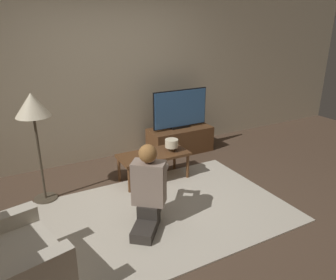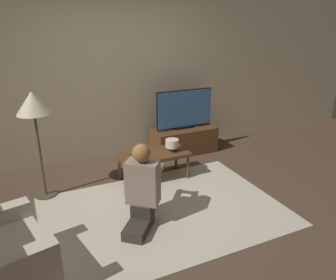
# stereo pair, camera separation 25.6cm
# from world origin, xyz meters

# --- Properties ---
(ground_plane) EXTENTS (10.00, 10.00, 0.00)m
(ground_plane) POSITION_xyz_m (0.00, 0.00, 0.00)
(ground_plane) COLOR brown
(wall_back) EXTENTS (10.00, 0.06, 2.60)m
(wall_back) POSITION_xyz_m (0.00, 1.93, 1.30)
(wall_back) COLOR beige
(wall_back) RESTS_ON ground_plane
(rug) EXTENTS (2.70, 1.87, 0.02)m
(rug) POSITION_xyz_m (0.00, 0.00, 0.01)
(rug) COLOR beige
(rug) RESTS_ON ground_plane
(tv_stand) EXTENTS (1.05, 0.46, 0.42)m
(tv_stand) POSITION_xyz_m (1.05, 1.53, 0.21)
(tv_stand) COLOR brown
(tv_stand) RESTS_ON ground_plane
(tv) EXTENTS (0.96, 0.08, 0.63)m
(tv) POSITION_xyz_m (1.05, 1.53, 0.74)
(tv) COLOR black
(tv) RESTS_ON tv_stand
(coffee_table) EXTENTS (0.95, 0.45, 0.40)m
(coffee_table) POSITION_xyz_m (0.21, 0.81, 0.35)
(coffee_table) COLOR brown
(coffee_table) RESTS_ON ground_plane
(floor_lamp) EXTENTS (0.39, 0.39, 1.34)m
(floor_lamp) POSITION_xyz_m (-1.20, 0.97, 1.13)
(floor_lamp) COLOR #4C4233
(floor_lamp) RESTS_ON ground_plane
(person_kneeling) EXTENTS (0.69, 0.77, 0.92)m
(person_kneeling) POSITION_xyz_m (-0.30, -0.11, 0.46)
(person_kneeling) COLOR #332D28
(person_kneeling) RESTS_ON rug
(table_lamp) EXTENTS (0.18, 0.18, 0.17)m
(table_lamp) POSITION_xyz_m (0.47, 0.78, 0.50)
(table_lamp) COLOR #4C3823
(table_lamp) RESTS_ON coffee_table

